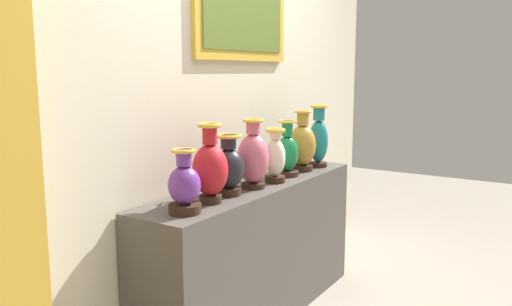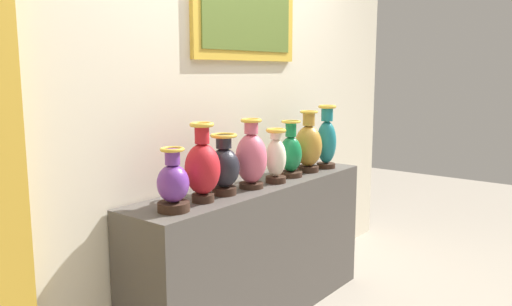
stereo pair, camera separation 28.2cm
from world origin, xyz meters
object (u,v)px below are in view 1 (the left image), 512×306
Objects in this scene: vase_onyx at (229,167)px; vase_rose at (253,158)px; vase_violet at (184,186)px; vase_crimson at (210,168)px; vase_emerald at (287,153)px; vase_ivory at (275,157)px; vase_teal at (318,139)px; vase_ochre at (302,145)px.

vase_rose reaches higher than vase_onyx.
vase_violet is 0.22m from vase_crimson.
vase_onyx is 0.83× the size of vase_rose.
vase_crimson is 1.15× the size of vase_emerald.
vase_rose is 0.41m from vase_emerald.
vase_crimson reaches higher than vase_emerald.
vase_rose is 1.22× the size of vase_ivory.
vase_emerald is at bearing 0.39° from vase_crimson.
vase_onyx is at bearing 177.72° from vase_teal.
vase_violet is at bearing -176.20° from vase_crimson.
vase_teal is (0.80, -0.02, 0.02)m from vase_rose.
vase_crimson is at bearing -179.79° from vase_ochre.
vase_ivory is at bearing -175.73° from vase_ochre.
vase_rose is at bearing -179.41° from vase_emerald.
vase_crimson reaches higher than vase_rose.
vase_onyx reaches higher than vase_violet.
vase_violet is 0.82m from vase_ivory.
vase_crimson reaches higher than vase_ivory.
vase_ochre is (0.83, -0.02, 0.02)m from vase_onyx.
vase_violet is at bearing -179.15° from vase_ochre.
vase_teal reaches higher than vase_crimson.
vase_crimson is 1.23× the size of vase_onyx.
vase_ochre reaches higher than vase_emerald.
vase_emerald is at bearing 179.54° from vase_ochre.
vase_ochre is at bearing 0.24° from vase_rose.
vase_onyx is at bearing 178.74° from vase_emerald.
vase_rose is at bearing 172.12° from vase_ivory.
vase_ivory is at bearing -6.27° from vase_onyx.
vase_violet is 0.86× the size of vase_emerald.
vase_emerald reaches higher than vase_violet.
vase_violet is 1.02m from vase_emerald.
vase_onyx is at bearing 4.75° from vase_violet.
vase_onyx is 0.77× the size of vase_teal.
vase_teal is at bearing -2.28° from vase_onyx.
vase_ivory is at bearing -179.51° from vase_teal.
vase_onyx reaches higher than vase_ivory.
vase_ivory is 0.21m from vase_emerald.
vase_onyx is (0.19, 0.02, -0.03)m from vase_crimson.
vase_violet is at bearing -175.25° from vase_onyx.
vase_emerald is at bearing 1.11° from vase_violet.
vase_ivory is 0.41m from vase_ochre.
vase_emerald is (0.62, -0.01, -0.01)m from vase_onyx.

